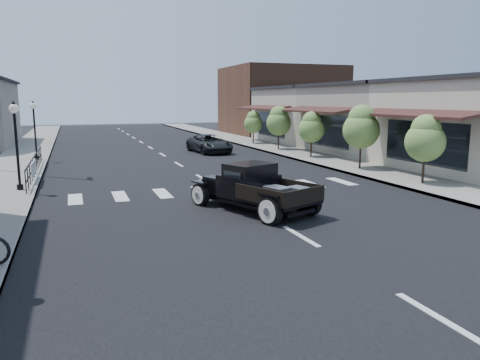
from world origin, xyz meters
name	(u,v)px	position (x,y,z in m)	size (l,w,h in m)	color
ground	(258,212)	(0.00, 0.00, 0.00)	(120.00, 120.00, 0.00)	black
road	(168,158)	(0.00, 15.00, 0.01)	(14.00, 80.00, 0.02)	black
road_markings	(187,170)	(0.00, 10.00, 0.00)	(12.00, 60.00, 0.06)	silver
sidewalk_left	(19,163)	(-8.50, 15.00, 0.07)	(3.00, 80.00, 0.15)	gray
sidewalk_right	(292,152)	(8.50, 15.00, 0.07)	(3.00, 80.00, 0.15)	#9A988C
storefront_mid	(391,120)	(15.00, 13.00, 2.25)	(10.00, 9.00, 4.50)	#9C9483
storefront_far	(324,116)	(15.00, 22.00, 2.25)	(10.00, 9.00, 4.50)	#B4AA98
far_building_right	(281,101)	(15.50, 32.00, 3.50)	(11.00, 10.00, 7.00)	brown
railing	(35,164)	(-7.30, 10.00, 0.65)	(0.08, 10.00, 1.00)	black
banner	(34,174)	(-7.22, 8.00, 0.45)	(0.04, 2.20, 0.60)	silver
lamp_post_b	(17,146)	(-7.60, 6.00, 1.86)	(0.36, 0.36, 3.42)	black
lamp_post_c	(35,130)	(-7.60, 16.00, 1.86)	(0.36, 0.36, 3.42)	black
small_tree_a	(425,150)	(8.30, 1.99, 1.53)	(1.66, 1.66, 2.76)	olive
small_tree_b	(361,138)	(8.30, 6.62, 1.70)	(1.86, 1.86, 3.11)	olive
small_tree_c	(311,135)	(8.30, 11.87, 1.48)	(1.60, 1.60, 2.67)	olive
small_tree_d	(279,128)	(8.30, 16.75, 1.62)	(1.76, 1.76, 2.93)	olive
small_tree_e	(253,128)	(8.30, 21.69, 1.39)	(1.49, 1.49, 2.49)	olive
hotrod_pickup	(254,187)	(-0.10, 0.14, 0.80)	(2.15, 4.61, 1.60)	black
second_car	(209,144)	(3.29, 17.18, 0.62)	(2.06, 4.47, 1.24)	black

